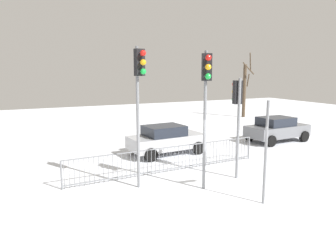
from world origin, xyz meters
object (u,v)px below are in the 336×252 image
object	(u,v)px
bare_tree_left	(245,89)
traffic_light_rear_left	(139,86)
traffic_light_mid_right	(237,105)
direction_sign_post	(268,147)
traffic_light_foreground_left	(206,90)
car_silver_far	(166,139)
car_grey_near	(277,129)

from	to	relation	value
bare_tree_left	traffic_light_rear_left	bearing A→B (deg)	-138.96
traffic_light_mid_right	direction_sign_post	world-z (taller)	traffic_light_mid_right
traffic_light_mid_right	traffic_light_foreground_left	bearing A→B (deg)	-148.77
car_silver_far	traffic_light_rear_left	bearing A→B (deg)	-130.58
car_grey_near	bare_tree_left	bearing A→B (deg)	59.14
traffic_light_rear_left	traffic_light_foreground_left	distance (m)	2.28
car_silver_far	bare_tree_left	world-z (taller)	bare_tree_left
traffic_light_mid_right	car_grey_near	world-z (taller)	traffic_light_mid_right
traffic_light_mid_right	bare_tree_left	size ratio (longest dim) A/B	0.69
car_silver_far	car_grey_near	size ratio (longest dim) A/B	1.01
car_silver_far	bare_tree_left	size ratio (longest dim) A/B	0.69
traffic_light_foreground_left	direction_sign_post	distance (m)	2.75
direction_sign_post	car_silver_far	xyz separation A→B (m)	(-0.21, 6.98, -1.07)
traffic_light_rear_left	traffic_light_mid_right	size ratio (longest dim) A/B	1.28
car_grey_near	bare_tree_left	size ratio (longest dim) A/B	0.68
direction_sign_post	car_silver_far	distance (m)	7.07
direction_sign_post	traffic_light_rear_left	bearing A→B (deg)	140.78
bare_tree_left	car_silver_far	bearing A→B (deg)	-143.31
traffic_light_foreground_left	traffic_light_mid_right	size ratio (longest dim) A/B	1.24
traffic_light_mid_right	direction_sign_post	bearing A→B (deg)	-96.54
traffic_light_rear_left	car_grey_near	bearing A→B (deg)	-168.08
car_silver_far	direction_sign_post	bearing A→B (deg)	-93.13
traffic_light_rear_left	bare_tree_left	size ratio (longest dim) A/B	0.88
traffic_light_foreground_left	direction_sign_post	xyz separation A→B (m)	(1.13, -1.84, -1.70)
direction_sign_post	traffic_light_foreground_left	bearing A→B (deg)	126.00
traffic_light_rear_left	traffic_light_foreground_left	xyz separation A→B (m)	(1.98, -1.13, -0.11)
traffic_light_rear_left	traffic_light_mid_right	bearing A→B (deg)	165.14
car_silver_far	bare_tree_left	distance (m)	15.02
traffic_light_foreground_left	car_silver_far	bearing A→B (deg)	-78.92
traffic_light_foreground_left	car_silver_far	xyz separation A→B (m)	(0.92, 5.15, -2.78)
traffic_light_rear_left	car_silver_far	bearing A→B (deg)	-134.88
car_silver_far	car_grey_near	bearing A→B (deg)	-5.93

